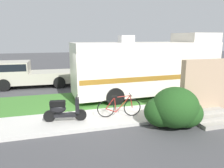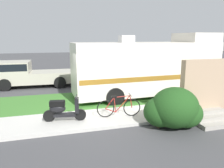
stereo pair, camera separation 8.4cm
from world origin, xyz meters
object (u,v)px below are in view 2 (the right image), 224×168
pickup_truck_near (25,73)px  pickup_truck_far (148,62)px  bottle_green (192,108)px  motorhome_rv (148,67)px  scooter (63,109)px  bicycle (119,107)px

pickup_truck_near → pickup_truck_far: (10.33, 3.26, 0.08)m
pickup_truck_near → pickup_truck_far: 10.83m
pickup_truck_far → bottle_green: size_ratio=22.40×
motorhome_rv → pickup_truck_near: motorhome_rv is taller
pickup_truck_near → bottle_green: (7.51, -7.41, -0.70)m
motorhome_rv → pickup_truck_near: 8.11m
scooter → bicycle: bearing=-3.2°
pickup_truck_far → pickup_truck_near: bearing=-162.5°
pickup_truck_far → bottle_green: (-2.82, -10.67, -0.78)m
scooter → bottle_green: 5.50m
bicycle → bottle_green: bearing=-2.0°
scooter → bicycle: (2.17, -0.12, -0.07)m
bicycle → bottle_green: (3.32, -0.12, -0.29)m
scooter → bicycle: 2.17m
motorhome_rv → pickup_truck_far: 8.46m
scooter → pickup_truck_near: pickup_truck_near is taller
pickup_truck_near → bottle_green: bearing=-44.6°
motorhome_rv → scooter: size_ratio=5.00×
bicycle → pickup_truck_far: pickup_truck_far is taller
bicycle → pickup_truck_near: bearing=119.9°
motorhome_rv → bicycle: bearing=-131.7°
scooter → bottle_green: size_ratio=6.98×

